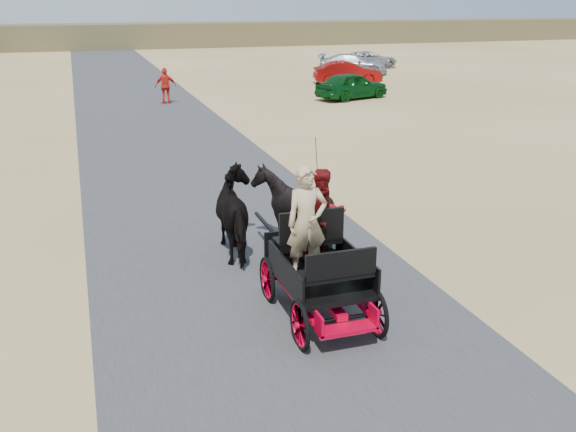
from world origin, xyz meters
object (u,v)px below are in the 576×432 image
object	(u,v)px
carriage	(319,295)
car_b	(348,73)
car_a	(352,86)
horse_left	(240,214)
horse_right	(292,208)
car_c	(353,64)
car_d	(368,60)
pedestrian	(166,86)

from	to	relation	value
carriage	car_b	size ratio (longest dim) A/B	0.60
car_a	car_b	distance (m)	6.03
carriage	horse_left	size ratio (longest dim) A/B	1.20
horse_right	car_c	distance (m)	31.98
carriage	car_a	distance (m)	23.75
car_a	car_d	size ratio (longest dim) A/B	0.90
car_b	car_d	size ratio (longest dim) A/B	0.91
horse_left	car_a	size ratio (longest dim) A/B	0.51
car_c	car_d	size ratio (longest dim) A/B	1.05
car_b	horse_left	bearing A→B (deg)	165.29
horse_left	car_a	bearing A→B (deg)	-119.51
horse_right	car_d	distance (m)	35.97
car_a	car_b	xyz separation A→B (m)	(2.17, 5.62, -0.01)
car_d	carriage	bearing A→B (deg)	142.94
pedestrian	car_d	distance (m)	20.34
carriage	car_c	distance (m)	34.93
pedestrian	carriage	bearing A→B (deg)	87.37
car_a	car_b	size ratio (longest dim) A/B	0.99
horse_left	car_c	size ratio (longest dim) A/B	0.44
carriage	horse_right	xyz separation A→B (m)	(0.55, 3.00, 0.49)
horse_left	car_d	size ratio (longest dim) A/B	0.46
car_a	car_d	xyz separation A→B (m)	(7.14, 13.38, -0.06)
carriage	car_c	size ratio (longest dim) A/B	0.52
horse_right	car_d	xyz separation A→B (m)	(16.55, 31.94, -0.24)
carriage	pedestrian	world-z (taller)	pedestrian
car_b	car_c	xyz separation A→B (m)	(2.37, 4.60, 0.00)
pedestrian	car_c	world-z (taller)	pedestrian
carriage	horse_left	distance (m)	3.09
horse_right	car_b	size ratio (longest dim) A/B	0.42
pedestrian	car_b	bearing A→B (deg)	-160.09
pedestrian	car_d	xyz separation A→B (m)	(16.37, 12.06, -0.25)
carriage	car_a	bearing A→B (deg)	65.21
car_b	car_c	distance (m)	5.18
car_c	car_d	bearing A→B (deg)	-10.23
carriage	car_a	size ratio (longest dim) A/B	0.61
carriage	car_c	bearing A→B (deg)	65.49
car_b	car_d	world-z (taller)	car_b
pedestrian	car_d	size ratio (longest dim) A/B	0.39
carriage	car_d	size ratio (longest dim) A/B	0.55
horse_right	carriage	bearing A→B (deg)	79.61
horse_left	car_b	size ratio (longest dim) A/B	0.50
car_d	car_a	bearing A→B (deg)	140.91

